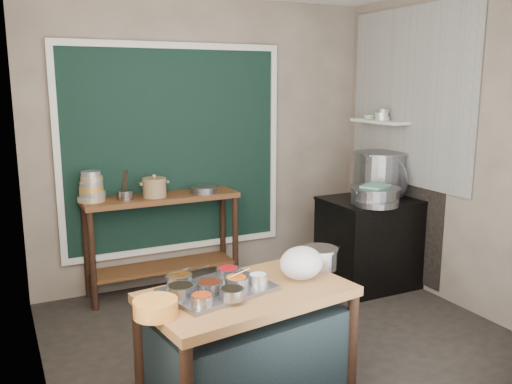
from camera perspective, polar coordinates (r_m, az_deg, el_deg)
name	(u,v)px	position (r m, az deg, el deg)	size (l,w,h in m)	color
floor	(277,334)	(4.53, 2.20, -14.76)	(3.50, 3.00, 0.02)	#2B2521
back_wall	(207,142)	(5.47, -5.23, 5.22)	(3.50, 0.02, 2.80)	gray
left_wall	(27,180)	(3.62, -22.93, 1.14)	(0.02, 3.00, 2.80)	gray
right_wall	(451,149)	(5.18, 19.80, 4.23)	(0.02, 3.00, 2.80)	gray
curtain_panel	(174,150)	(5.32, -8.59, 4.43)	(2.10, 0.02, 1.90)	black
curtain_frame	(175,150)	(5.32, -8.56, 4.42)	(2.22, 0.03, 2.02)	beige
tile_panel	(409,97)	(5.52, 15.81, 9.58)	(0.02, 1.70, 1.70)	#B2B2AA
soot_patch	(396,210)	(5.75, 14.56, -1.88)	(0.01, 1.30, 1.30)	black
wall_shelf	(379,121)	(5.70, 12.86, 7.25)	(0.22, 0.70, 0.03)	beige
prep_table	(248,347)	(3.51, -0.87, -15.95)	(1.25, 0.72, 0.75)	brown
back_counter	(163,244)	(5.27, -9.76, -5.42)	(1.45, 0.40, 0.95)	#542D18
stove_block	(371,243)	(5.50, 11.99, -5.33)	(0.90, 0.68, 0.85)	black
stove_top	(373,200)	(5.39, 12.18, -0.84)	(0.92, 0.69, 0.03)	black
condiment_tray	(218,289)	(3.33, -4.05, -10.19)	(0.63, 0.45, 0.03)	gray
condiment_bowls	(212,285)	(3.28, -4.69, -9.72)	(0.64, 0.49, 0.06)	gray
yellow_basin	(156,308)	(3.04, -10.53, -11.90)	(0.24, 0.24, 0.09)	#EBA348
saucepan	(319,258)	(3.73, 6.65, -6.92)	(0.26, 0.26, 0.14)	gray
plastic_bag_a	(301,263)	(3.51, 4.80, -7.45)	(0.29, 0.24, 0.21)	white
plastic_bag_b	(306,266)	(3.57, 5.29, -7.73)	(0.19, 0.16, 0.15)	white
bowl_stack	(92,188)	(5.02, -16.90, 0.38)	(0.24, 0.24, 0.27)	tan
utensil_cup	(125,195)	(5.03, -13.58, -0.32)	(0.14, 0.14, 0.08)	gray
ceramic_crock	(154,189)	(5.09, -10.64, 0.36)	(0.23, 0.23, 0.16)	olive
wide_bowl	(204,190)	(5.21, -5.52, 0.24)	(0.25, 0.25, 0.06)	gray
stock_pot	(379,173)	(5.58, 12.82, 1.93)	(0.55, 0.55, 0.43)	gray
pot_lid	(393,175)	(5.53, 14.27, 1.72)	(0.43, 0.43, 0.02)	gray
steamer	(375,195)	(5.17, 12.42, -0.34)	(0.48, 0.48, 0.15)	gray
green_cloth	(375,186)	(5.15, 12.46, 0.61)	(0.26, 0.20, 0.02)	#5B9F8C
shallow_pan	(376,203)	(5.09, 12.54, -1.10)	(0.40, 0.40, 0.05)	gray
shelf_bowl_stack	(382,115)	(5.66, 13.14, 7.91)	(0.14, 0.14, 0.11)	silver
shelf_bowl_green	(370,117)	(5.82, 11.89, 7.76)	(0.13, 0.13, 0.05)	gray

